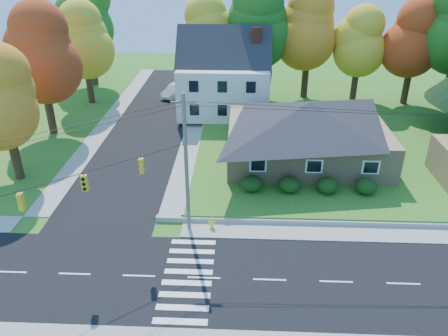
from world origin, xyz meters
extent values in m
plane|color=#3D7923|center=(0.00, 0.00, 0.00)|extent=(120.00, 120.00, 0.00)
cube|color=black|center=(0.00, 0.00, 0.01)|extent=(90.00, 8.00, 0.02)
cube|color=black|center=(-8.00, 26.00, 0.01)|extent=(8.00, 44.00, 0.02)
cube|color=#9C9A90|center=(0.00, 5.00, 0.04)|extent=(90.00, 2.00, 0.08)
cube|color=#3D7923|center=(13.00, 21.00, 0.25)|extent=(30.00, 30.00, 0.50)
cube|color=tan|center=(8.00, 16.00, 2.10)|extent=(14.00, 10.00, 3.20)
pyramid|color=#26262B|center=(8.00, 16.00, 4.80)|extent=(14.60, 10.60, 2.20)
cube|color=silver|center=(0.00, 28.00, 3.30)|extent=(10.00, 8.00, 5.60)
pyramid|color=#26262B|center=(0.00, 28.00, 7.30)|extent=(10.40, 8.40, 2.40)
cube|color=brown|center=(3.50, 28.00, 5.30)|extent=(0.90, 0.90, 9.60)
ellipsoid|color=#163A10|center=(3.00, 9.80, 1.14)|extent=(1.70, 1.70, 1.27)
ellipsoid|color=#163A10|center=(6.00, 9.80, 1.14)|extent=(1.70, 1.70, 1.27)
ellipsoid|color=#163A10|center=(9.00, 9.80, 1.14)|extent=(1.70, 1.70, 1.27)
ellipsoid|color=#163A10|center=(12.00, 9.80, 1.14)|extent=(1.70, 1.70, 1.27)
cylinder|color=#666059|center=(-1.50, 5.20, 5.00)|extent=(0.26, 0.26, 10.00)
cube|color=#666059|center=(-1.50, 5.20, 9.40)|extent=(1.60, 0.12, 0.12)
cube|color=gold|center=(-9.50, -1.20, 5.95)|extent=(0.26, 0.34, 1.00)
cube|color=gold|center=(-6.80, 0.95, 5.95)|extent=(0.34, 0.26, 1.00)
cube|color=gold|center=(-4.00, 3.20, 5.95)|extent=(0.26, 0.34, 1.00)
cylinder|color=black|center=(-8.00, 0.00, 6.60)|extent=(13.02, 10.43, 0.04)
cylinder|color=#3F2A19|center=(-2.00, 34.00, 3.20)|extent=(0.80, 0.80, 5.40)
sphere|color=gold|center=(-2.00, 34.00, 7.10)|extent=(6.72, 6.72, 6.72)
sphere|color=gold|center=(-2.00, 34.00, 8.78)|extent=(5.91, 5.91, 5.91)
sphere|color=gold|center=(-2.00, 34.00, 10.46)|extent=(5.11, 5.11, 5.11)
cylinder|color=#3F2A19|center=(4.00, 33.00, 3.65)|extent=(0.86, 0.86, 6.30)
sphere|color=#266A1D|center=(4.00, 33.00, 8.20)|extent=(7.84, 7.84, 7.84)
sphere|color=#266A1D|center=(4.00, 33.00, 10.16)|extent=(6.90, 6.90, 6.90)
sphere|color=#266A1D|center=(4.00, 33.00, 12.12)|extent=(5.96, 5.96, 5.96)
cylinder|color=#3F2A19|center=(10.00, 34.00, 3.43)|extent=(0.83, 0.83, 5.85)
sphere|color=orange|center=(10.00, 34.00, 7.65)|extent=(7.28, 7.28, 7.28)
sphere|color=orange|center=(10.00, 34.00, 9.47)|extent=(6.41, 6.41, 6.41)
sphere|color=orange|center=(10.00, 34.00, 11.29)|extent=(5.53, 5.53, 5.53)
cylinder|color=#3F2A19|center=(16.00, 33.00, 2.98)|extent=(0.77, 0.77, 4.95)
sphere|color=gold|center=(16.00, 33.00, 6.55)|extent=(6.16, 6.16, 6.16)
sphere|color=gold|center=(16.00, 33.00, 8.09)|extent=(5.42, 5.42, 5.42)
sphere|color=gold|center=(16.00, 33.00, 9.63)|extent=(4.68, 4.68, 4.68)
cylinder|color=#3F2A19|center=(22.00, 32.00, 3.20)|extent=(0.80, 0.80, 5.40)
sphere|color=#B03A16|center=(22.00, 32.00, 7.10)|extent=(6.72, 6.72, 6.72)
sphere|color=#B03A16|center=(22.00, 32.00, 8.78)|extent=(5.91, 5.91, 5.91)
sphere|color=#B03A16|center=(22.00, 32.00, 10.46)|extent=(5.11, 5.11, 5.11)
cylinder|color=#3F2A19|center=(-17.00, 12.00, 2.48)|extent=(0.77, 0.77, 4.95)
sphere|color=orange|center=(-17.00, 12.00, 6.05)|extent=(6.16, 6.16, 6.16)
sphere|color=orange|center=(-17.00, 12.00, 7.59)|extent=(5.42, 5.42, 5.42)
cylinder|color=#3F2A19|center=(-18.00, 22.00, 2.93)|extent=(0.83, 0.83, 5.85)
sphere|color=#B03A16|center=(-18.00, 22.00, 7.15)|extent=(7.28, 7.28, 7.28)
sphere|color=#B03A16|center=(-18.00, 22.00, 8.97)|extent=(6.41, 6.41, 6.41)
sphere|color=#B03A16|center=(-18.00, 22.00, 10.79)|extent=(5.53, 5.53, 5.53)
cylinder|color=#3F2A19|center=(-17.00, 32.00, 2.70)|extent=(0.80, 0.80, 5.40)
sphere|color=gold|center=(-17.00, 32.00, 6.60)|extent=(6.72, 6.72, 6.72)
sphere|color=gold|center=(-17.00, 32.00, 8.28)|extent=(5.91, 5.91, 5.91)
sphere|color=gold|center=(-17.00, 32.00, 9.96)|extent=(5.11, 5.11, 5.11)
cylinder|color=#3F2A19|center=(-19.00, 40.00, 3.15)|extent=(0.86, 0.86, 6.30)
sphere|color=#266A1D|center=(-19.00, 40.00, 7.70)|extent=(7.84, 7.84, 7.84)
sphere|color=#266A1D|center=(-19.00, 40.00, 9.66)|extent=(6.90, 6.90, 6.90)
imported|color=silver|center=(-6.77, 34.85, 0.80)|extent=(3.33, 5.00, 1.56)
cylinder|color=yellow|center=(0.13, 5.25, 0.05)|extent=(0.38, 0.38, 0.11)
cylinder|color=yellow|center=(0.13, 5.25, 0.37)|extent=(0.26, 0.26, 0.59)
sphere|color=yellow|center=(0.13, 5.25, 0.73)|extent=(0.28, 0.28, 0.28)
cylinder|color=yellow|center=(0.13, 5.25, 0.48)|extent=(0.49, 0.19, 0.13)
camera|label=1|loc=(2.11, -20.42, 18.22)|focal=35.00mm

